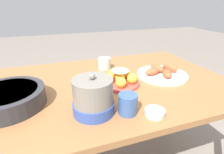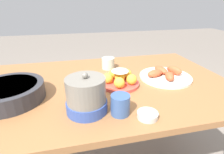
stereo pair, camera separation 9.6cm
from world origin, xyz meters
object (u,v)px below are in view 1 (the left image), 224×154
at_px(sauce_bowl, 155,112).
at_px(warming_pot, 93,97).
at_px(dining_table, 104,97).
at_px(serving_bowl, 8,98).
at_px(cake_plate, 120,79).
at_px(cup_far, 128,104).
at_px(seafood_platter, 162,73).
at_px(cup_near, 104,63).

height_order(sauce_bowl, warming_pot, warming_pot).
relative_size(dining_table, sauce_bowl, 17.21).
distance_m(serving_bowl, warming_pot, 0.38).
xyz_separation_m(cake_plate, serving_bowl, (0.54, 0.04, 0.01)).
bearing_deg(serving_bowl, cup_far, 155.09).
xyz_separation_m(sauce_bowl, seafood_platter, (-0.26, -0.34, 0.01)).
distance_m(cake_plate, serving_bowl, 0.54).
bearing_deg(cup_far, dining_table, -88.45).
bearing_deg(warming_pot, serving_bowl, -26.16).
height_order(serving_bowl, warming_pot, warming_pot).
distance_m(dining_table, serving_bowl, 0.49).
relative_size(serving_bowl, warming_pot, 1.80).
distance_m(sauce_bowl, cup_near, 0.57).
distance_m(sauce_bowl, cup_far, 0.11).
height_order(cake_plate, warming_pot, warming_pot).
xyz_separation_m(cup_far, warming_pot, (0.13, -0.05, 0.03)).
distance_m(serving_bowl, cup_far, 0.52).
height_order(dining_table, cup_far, cup_far).
distance_m(seafood_platter, cup_near, 0.38).
relative_size(seafood_platter, cup_near, 3.60).
bearing_deg(cake_plate, serving_bowl, 4.18).
relative_size(serving_bowl, cup_far, 3.65).
xyz_separation_m(dining_table, cup_far, (-0.01, 0.31, 0.14)).
bearing_deg(cup_near, dining_table, 72.77).
xyz_separation_m(sauce_bowl, cup_near, (0.04, -0.57, 0.02)).
bearing_deg(seafood_platter, serving_bowl, 4.85).
bearing_deg(sauce_bowl, seafood_platter, -127.20).
bearing_deg(warming_pot, cake_plate, -133.78).
xyz_separation_m(dining_table, warming_pot, (0.12, 0.26, 0.17)).
relative_size(cup_near, warming_pot, 0.48).
bearing_deg(cake_plate, dining_table, -32.33).
height_order(dining_table, cup_near, cup_near).
bearing_deg(dining_table, serving_bowl, 10.77).
bearing_deg(cup_far, serving_bowl, -24.91).
bearing_deg(cake_plate, cup_far, 75.17).
bearing_deg(cup_far, sauce_bowl, 153.07).
bearing_deg(cup_near, serving_bowl, 29.48).
bearing_deg(warming_pot, sauce_bowl, 156.10).
height_order(seafood_platter, warming_pot, warming_pot).
bearing_deg(cup_near, sauce_bowl, 94.19).
bearing_deg(serving_bowl, cake_plate, -175.82).
height_order(dining_table, sauce_bowl, sauce_bowl).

